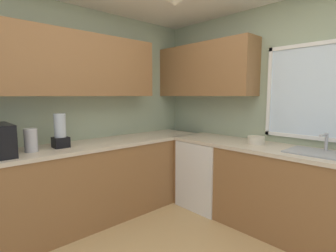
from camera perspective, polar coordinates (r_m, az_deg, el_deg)
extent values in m
cube|color=#9EAD8E|center=(3.23, 25.27, 2.49)|extent=(3.78, 0.06, 2.50)
cube|color=#9EAD8E|center=(3.29, -21.88, 2.70)|extent=(0.06, 3.71, 2.50)
cube|color=silver|center=(3.06, 32.97, 6.45)|extent=(1.28, 0.02, 0.93)
cube|color=white|center=(3.08, 32.35, -2.59)|extent=(1.36, 0.04, 0.04)
cube|color=white|center=(3.28, 21.57, 7.01)|extent=(0.04, 0.04, 1.01)
cube|color=olive|center=(3.05, -24.61, 12.63)|extent=(0.32, 2.51, 0.70)
cube|color=olive|center=(3.64, 8.04, 12.12)|extent=(1.48, 0.32, 0.70)
cube|color=olive|center=(3.14, -18.92, -12.60)|extent=(0.62, 3.29, 0.87)
cube|color=beige|center=(3.02, -19.25, -4.39)|extent=(0.65, 3.32, 0.04)
cube|color=olive|center=(3.01, 25.77, -13.72)|extent=(2.84, 0.62, 0.87)
cube|color=beige|center=(2.89, 26.24, -5.20)|extent=(2.87, 0.65, 0.04)
cube|color=white|center=(3.49, 8.74, -10.34)|extent=(0.60, 0.60, 0.87)
cylinder|color=#B7B7BC|center=(2.82, -28.11, -2.79)|extent=(0.12, 0.12, 0.23)
cube|color=#9EA0A5|center=(2.81, 30.67, -5.26)|extent=(0.57, 0.40, 0.02)
cylinder|color=#B7B7BC|center=(2.95, 31.66, -3.10)|extent=(0.03, 0.03, 0.18)
cylinder|color=#B7B7BC|center=(2.84, 31.22, -1.68)|extent=(0.02, 0.20, 0.02)
cylinder|color=beige|center=(3.05, 18.91, -3.03)|extent=(0.18, 0.18, 0.09)
cube|color=black|center=(2.94, -22.68, -3.35)|extent=(0.15, 0.15, 0.11)
cylinder|color=#B2BCC6|center=(2.91, -22.84, 0.14)|extent=(0.12, 0.12, 0.25)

